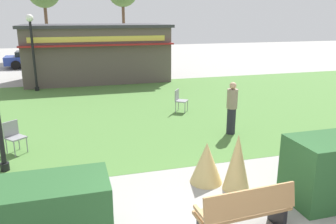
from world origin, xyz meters
TOP-DOWN VIEW (x-y plane):
  - lawn_patch at (0.00, 9.25)m, footprint 36.00×12.00m
  - park_bench at (0.56, 0.36)m, footprint 1.73×0.62m
  - hedge_left at (-2.63, 1.11)m, footprint 1.98×1.10m
  - ornamental_grass_behind_left at (1.19, 1.90)m, footprint 0.59×0.59m
  - ornamental_grass_behind_right at (0.68, 2.39)m, footprint 0.74×0.74m
  - lamppost_far at (-3.84, 13.99)m, footprint 0.36×0.36m
  - food_kiosk at (-0.56, 16.42)m, footprint 8.24×4.57m
  - cafe_chair_west at (-3.77, 5.50)m, footprint 0.62×0.62m
  - cafe_chair_east at (1.93, 8.24)m, footprint 0.61×0.61m
  - person_standing at (2.72, 5.29)m, footprint 0.34×0.34m
  - parked_car_west_slot at (-4.60, 22.87)m, footprint 4.26×2.18m
  - parked_car_center_slot at (0.58, 22.88)m, footprint 4.34×2.34m

SIDE VIEW (x-z plane):
  - lawn_patch at x=0.00m, z-range 0.00..0.01m
  - park_bench at x=0.56m, z-range 0.01..0.96m
  - ornamental_grass_behind_right at x=0.68m, z-range 0.00..0.96m
  - cafe_chair_west at x=-3.77m, z-range 0.08..0.97m
  - cafe_chair_east at x=1.93m, z-range 0.08..0.97m
  - hedge_left at x=-2.63m, z-range 0.00..1.10m
  - ornamental_grass_behind_left at x=1.19m, z-range 0.00..1.28m
  - parked_car_west_slot at x=-4.60m, z-range 0.04..1.24m
  - parked_car_center_slot at x=0.58m, z-range 0.04..1.24m
  - person_standing at x=2.72m, z-range 0.02..1.71m
  - food_kiosk at x=-0.56m, z-range 0.01..3.22m
  - lamppost_far at x=-3.84m, z-range 0.51..4.27m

